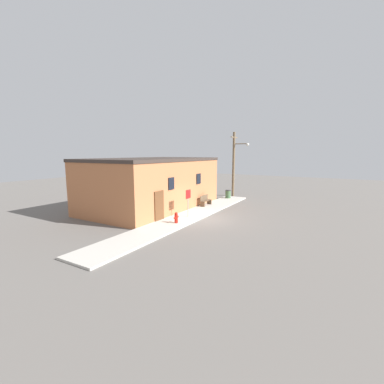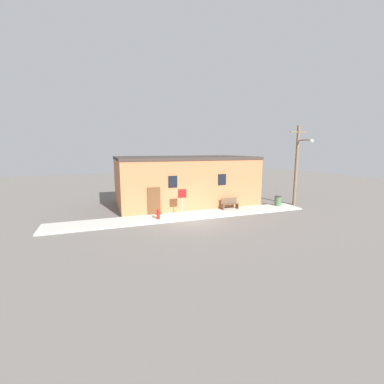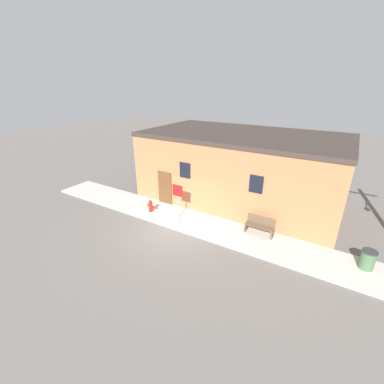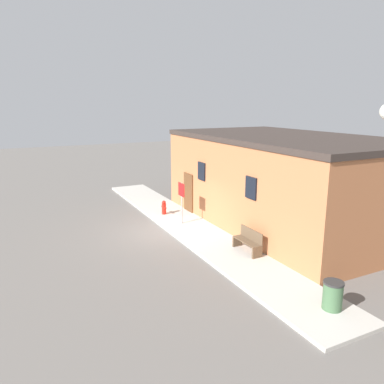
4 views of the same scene
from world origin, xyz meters
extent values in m
plane|color=#66605B|center=(0.00, 0.00, 0.00)|extent=(80.00, 80.00, 0.00)
cube|color=#BCB7AD|center=(0.00, 1.15, 0.06)|extent=(19.80, 2.30, 0.12)
cube|color=#B26B42|center=(1.36, 5.68, 2.08)|extent=(12.09, 6.76, 4.15)
cube|color=#382D28|center=(1.36, 5.68, 4.27)|extent=(12.19, 6.86, 0.24)
cube|color=black|center=(-0.75, 2.27, 2.57)|extent=(0.70, 0.08, 0.90)
cube|color=black|center=(3.48, 2.27, 2.57)|extent=(0.70, 0.08, 0.90)
cube|color=brown|center=(-2.26, 2.27, 1.10)|extent=(1.00, 0.08, 2.20)
cylinder|color=red|center=(-2.28, 0.82, 0.41)|extent=(0.23, 0.23, 0.58)
sphere|color=red|center=(-2.28, 0.82, 0.76)|extent=(0.21, 0.21, 0.21)
cylinder|color=red|center=(-2.46, 0.82, 0.50)|extent=(0.13, 0.10, 0.10)
cylinder|color=red|center=(-2.10, 0.82, 0.50)|extent=(0.13, 0.10, 0.10)
cylinder|color=gray|center=(-0.42, 1.01, 1.14)|extent=(0.06, 0.06, 2.03)
cube|color=red|center=(-0.42, 0.99, 1.83)|extent=(0.65, 0.02, 0.65)
cube|color=brown|center=(3.33, 1.78, 0.33)|extent=(0.08, 0.44, 0.42)
cube|color=brown|center=(4.69, 1.78, 0.33)|extent=(0.08, 0.44, 0.42)
cube|color=brown|center=(4.01, 1.78, 0.57)|extent=(1.44, 0.44, 0.04)
cube|color=brown|center=(4.01, 1.98, 0.81)|extent=(1.44, 0.04, 0.46)
cylinder|color=#426642|center=(8.63, 1.53, 0.51)|extent=(0.55, 0.55, 0.78)
cylinder|color=#2D2D2D|center=(8.63, 1.53, 0.93)|extent=(0.58, 0.58, 0.06)
camera|label=1|loc=(-16.37, -8.63, 4.81)|focal=24.00mm
camera|label=2|loc=(-6.15, -16.68, 5.03)|focal=24.00mm
camera|label=3|loc=(6.98, -9.55, 7.20)|focal=24.00mm
camera|label=4|loc=(15.50, -6.38, 5.87)|focal=35.00mm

